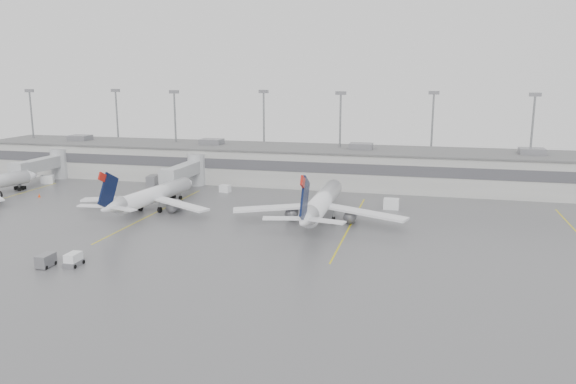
# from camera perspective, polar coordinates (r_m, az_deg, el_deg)

# --- Properties ---
(ground) EXTENTS (260.00, 260.00, 0.00)m
(ground) POSITION_cam_1_polar(r_m,az_deg,el_deg) (74.94, -9.70, -7.14)
(ground) COLOR #545457
(ground) RESTS_ON ground
(terminal) EXTENTS (152.00, 17.00, 9.45)m
(terminal) POSITION_cam_1_polar(r_m,az_deg,el_deg) (127.68, 0.66, 2.82)
(terminal) COLOR #A0A09C
(terminal) RESTS_ON ground
(light_masts) EXTENTS (142.40, 8.00, 20.60)m
(light_masts) POSITION_cam_1_polar(r_m,az_deg,el_deg) (132.28, 1.25, 6.56)
(light_masts) COLOR gray
(light_masts) RESTS_ON ground
(jet_bridge_left) EXTENTS (4.00, 17.20, 7.00)m
(jet_bridge_left) POSITION_cam_1_polar(r_m,az_deg,el_deg) (140.56, -23.21, 2.56)
(jet_bridge_left) COLOR #A4A6A9
(jet_bridge_left) RESTS_ON ground
(jet_bridge_right) EXTENTS (4.00, 17.20, 7.00)m
(jet_bridge_right) POSITION_cam_1_polar(r_m,az_deg,el_deg) (122.74, -10.03, 2.13)
(jet_bridge_right) COLOR #A4A6A9
(jet_bridge_right) RESTS_ON ground
(stand_markings) EXTENTS (105.25, 40.00, 0.01)m
(stand_markings) POSITION_cam_1_polar(r_m,az_deg,el_deg) (96.43, -4.01, -2.70)
(stand_markings) COLOR yellow
(stand_markings) RESTS_ON ground
(jet_mid_left) EXTENTS (25.71, 28.95, 9.38)m
(jet_mid_left) POSITION_cam_1_polar(r_m,az_deg,el_deg) (103.67, -13.74, -0.34)
(jet_mid_left) COLOR white
(jet_mid_left) RESTS_ON ground
(jet_mid_right) EXTENTS (29.14, 32.64, 10.56)m
(jet_mid_right) POSITION_cam_1_polar(r_m,az_deg,el_deg) (93.40, 3.35, -1.10)
(jet_mid_right) COLOR white
(jet_mid_right) RESTS_ON ground
(baggage_tug) EXTENTS (1.79, 2.70, 1.71)m
(baggage_tug) POSITION_cam_1_polar(r_m,az_deg,el_deg) (77.77, -20.95, -6.55)
(baggage_tug) COLOR white
(baggage_tug) RESTS_ON ground
(baggage_cart) EXTENTS (1.57, 2.64, 1.68)m
(baggage_cart) POSITION_cam_1_polar(r_m,az_deg,el_deg) (78.64, -23.39, -6.39)
(baggage_cart) COLOR slate
(baggage_cart) RESTS_ON ground
(gse_uld_a) EXTENTS (3.12, 2.69, 1.86)m
(gse_uld_a) POSITION_cam_1_polar(r_m,az_deg,el_deg) (138.19, -23.26, 1.18)
(gse_uld_a) COLOR white
(gse_uld_a) RESTS_ON ground
(gse_uld_b) EXTENTS (2.37, 1.79, 1.52)m
(gse_uld_b) POSITION_cam_1_polar(r_m,az_deg,el_deg) (118.36, -6.42, 0.35)
(gse_uld_b) COLOR white
(gse_uld_b) RESTS_ON ground
(gse_uld_c) EXTENTS (2.76, 1.85, 1.95)m
(gse_uld_c) POSITION_cam_1_polar(r_m,az_deg,el_deg) (104.49, 10.45, -1.19)
(gse_uld_c) COLOR white
(gse_uld_c) RESTS_ON ground
(gse_loader) EXTENTS (2.43, 3.50, 2.04)m
(gse_loader) POSITION_cam_1_polar(r_m,az_deg,el_deg) (129.42, -13.59, 1.19)
(gse_loader) COLOR slate
(gse_loader) RESTS_ON ground
(cone_a) EXTENTS (0.50, 0.50, 0.80)m
(cone_a) POSITION_cam_1_polar(r_m,az_deg,el_deg) (123.29, -23.95, -0.32)
(cone_a) COLOR #FE4005
(cone_a) RESTS_ON ground
(cone_b) EXTENTS (0.49, 0.49, 0.78)m
(cone_b) POSITION_cam_1_polar(r_m,az_deg,el_deg) (119.55, -14.98, -0.05)
(cone_b) COLOR #FE4005
(cone_b) RESTS_ON ground
(cone_c) EXTENTS (0.37, 0.37, 0.60)m
(cone_c) POSITION_cam_1_polar(r_m,az_deg,el_deg) (105.67, 1.66, -1.23)
(cone_c) COLOR #FE4005
(cone_c) RESTS_ON ground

